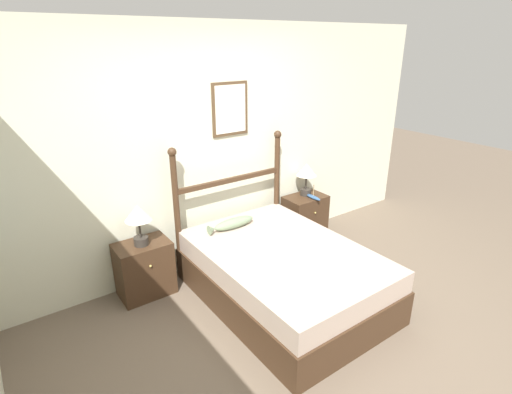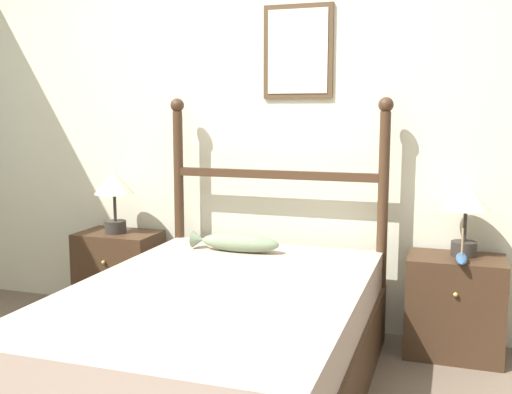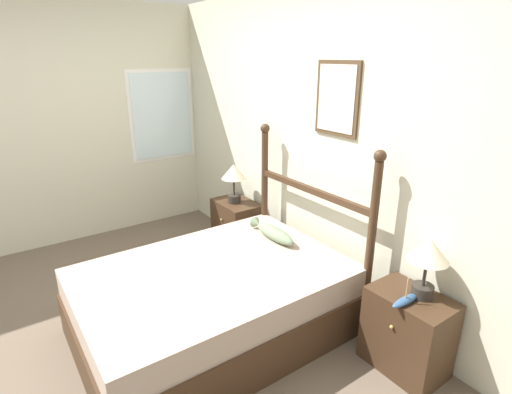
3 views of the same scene
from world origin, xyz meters
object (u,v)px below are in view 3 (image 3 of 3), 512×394
Objects in this scene: nightstand_left at (237,226)px; fish_pillow at (273,233)px; bed at (214,301)px; model_boat at (405,300)px; nightstand_right at (407,332)px; table_lamp_right at (428,255)px; table_lamp_left at (234,175)px.

nightstand_left is 1.05× the size of fish_pillow.
bed is 0.76m from fish_pillow.
model_boat is 0.46× the size of fish_pillow.
nightstand_right is 0.57m from table_lamp_right.
fish_pillow is at bearing -169.01° from table_lamp_right.
fish_pillow reaches higher than nightstand_left.
table_lamp_left reaches higher than bed.
bed is 4.72× the size of table_lamp_right.
table_lamp_left is 1.00× the size of table_lamp_right.
table_lamp_left is (-2.11, -0.02, 0.57)m from nightstand_right.
model_boat is at bearing -2.46° from table_lamp_left.
bed is 1.36m from nightstand_right.
table_lamp_right is at bearing 10.99° from fish_pillow.
nightstand_left is at bearing 72.91° from table_lamp_left.
fish_pillow is (0.90, -0.18, -0.25)m from table_lamp_left.
nightstand_left is 0.57m from table_lamp_left.
table_lamp_right is at bearing 1.10° from nightstand_left.
nightstand_left is at bearing 177.02° from model_boat.
table_lamp_left is at bearing -178.39° from table_lamp_right.
table_lamp_left is at bearing 177.54° from model_boat.
model_boat reaches higher than nightstand_right.
nightstand_left is 2.10m from nightstand_right.
fish_pillow reaches higher than bed.
table_lamp_right is (1.08, 0.91, 0.58)m from bed.
table_lamp_left is 1.69× the size of model_boat.
model_boat is at bearing 35.14° from bed.
model_boat is (0.02, -0.11, 0.30)m from nightstand_right.
nightstand_left is 2.15m from model_boat.
bed is at bearing -140.52° from nightstand_right.
fish_pillow is (-1.21, -0.20, 0.32)m from nightstand_right.
nightstand_right is at bearing 0.00° from nightstand_left.
nightstand_left is at bearing 140.52° from bed.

